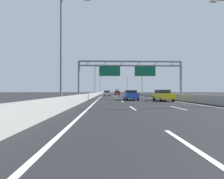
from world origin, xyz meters
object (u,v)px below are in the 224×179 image
object	(u,v)px
streetlamp_left_near	(64,43)
box_truck	(117,91)
streetlamp_left_far	(100,84)
green_car	(107,92)
streetlamp_right_mid	(141,79)
yellow_car	(163,95)
sign_gantry	(130,70)
red_car	(117,93)
blue_car	(131,95)
streetlamp_left_mid	(96,79)
streetlamp_right_far	(127,84)
silver_car	(107,93)

from	to	relation	value
streetlamp_left_near	box_truck	world-z (taller)	streetlamp_left_near
streetlamp_left_far	green_car	world-z (taller)	streetlamp_left_far
streetlamp_right_mid	yellow_car	bearing A→B (deg)	-96.44
sign_gantry	streetlamp_right_mid	size ratio (longest dim) A/B	1.79
streetlamp_left_far	yellow_car	bearing A→B (deg)	-81.14
red_car	green_car	distance (m)	24.08
red_car	blue_car	world-z (taller)	blue_car
sign_gantry	streetlamp_left_mid	xyz separation A→B (m)	(-7.36, 27.66, 0.56)
streetlamp_right_mid	blue_car	bearing A→B (deg)	-104.54
streetlamp_right_far	silver_car	world-z (taller)	streetlamp_right_far
red_car	silver_car	world-z (taller)	silver_car
streetlamp_left_near	silver_car	distance (m)	34.15
red_car	silver_car	bearing A→B (deg)	-105.38
streetlamp_left_mid	box_truck	distance (m)	66.01
streetlamp_left_near	streetlamp_left_far	bearing A→B (deg)	90.00
streetlamp_right_mid	green_car	bearing A→B (deg)	109.85
streetlamp_right_far	box_truck	xyz separation A→B (m)	(-4.04, 24.51, -3.76)
sign_gantry	blue_car	distance (m)	4.49
box_truck	streetlamp_right_far	bearing A→B (deg)	-80.63
red_car	blue_car	bearing A→B (deg)	-90.17
yellow_car	box_truck	size ratio (longest dim) A/B	0.56
streetlamp_left_mid	yellow_car	size ratio (longest dim) A/B	2.26
yellow_car	streetlamp_left_mid	bearing A→B (deg)	109.42
blue_car	streetlamp_left_near	bearing A→B (deg)	-123.60
streetlamp_right_mid	box_truck	distance (m)	65.23
green_car	streetlamp_left_far	bearing A→B (deg)	111.42
streetlamp_right_mid	red_car	bearing A→B (deg)	138.47
streetlamp_left_mid	streetlamp_right_mid	world-z (taller)	same
box_truck	yellow_car	bearing A→B (deg)	-89.75
streetlamp_right_far	blue_car	size ratio (longest dim) A/B	2.26
yellow_car	green_car	xyz separation A→B (m)	(-7.40, 62.60, -0.07)
box_truck	sign_gantry	bearing A→B (deg)	-92.18
yellow_car	streetlamp_right_far	bearing A→B (deg)	87.15
streetlamp_left_mid	silver_car	distance (m)	9.04
sign_gantry	green_car	world-z (taller)	sign_gantry
streetlamp_left_near	blue_car	distance (m)	13.93
silver_car	blue_car	bearing A→B (deg)	-80.96
streetlamp_right_mid	blue_car	distance (m)	30.87
streetlamp_right_far	blue_car	bearing A→B (deg)	-96.24
streetlamp_left_mid	sign_gantry	bearing A→B (deg)	-75.10
streetlamp_left_far	green_car	distance (m)	11.69
streetlamp_left_near	streetlamp_left_mid	distance (m)	40.49
sign_gantry	box_truck	distance (m)	92.78
streetlamp_right_mid	streetlamp_right_far	xyz separation A→B (m)	(0.00, 40.49, 0.00)
streetlamp_left_far	yellow_car	xyz separation A→B (m)	(11.31, -72.58, -4.61)
silver_car	streetlamp_left_near	bearing A→B (deg)	-96.21
streetlamp_left_near	streetlamp_right_mid	world-z (taller)	same
streetlamp_right_far	green_car	distance (m)	15.58
streetlamp_left_mid	streetlamp_right_mid	bearing A→B (deg)	0.00
streetlamp_left_near	streetlamp_left_far	distance (m)	80.98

